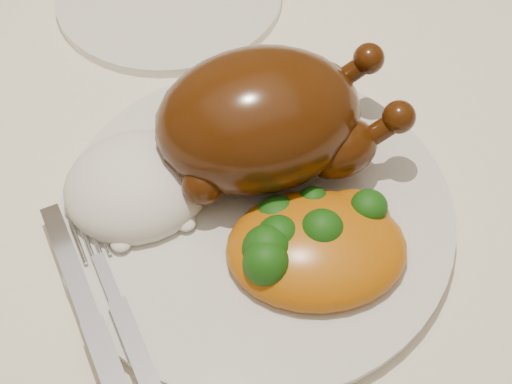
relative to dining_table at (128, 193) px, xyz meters
name	(u,v)px	position (x,y,z in m)	size (l,w,h in m)	color
dining_table	(128,193)	(0.00, 0.00, 0.00)	(1.60, 0.90, 0.76)	brown
tablecloth	(115,143)	(0.00, 0.00, 0.07)	(1.73, 1.03, 0.18)	#EDE4CC
dinner_plate	(256,213)	(0.07, -0.14, 0.11)	(0.29, 0.29, 0.01)	silver
roast_chicken	(265,119)	(0.09, -0.10, 0.16)	(0.20, 0.14, 0.10)	#451D07
rice_mound	(137,186)	(-0.01, -0.09, 0.13)	(0.12, 0.11, 0.06)	white
mac_and_cheese	(313,243)	(0.09, -0.19, 0.13)	(0.16, 0.14, 0.05)	#C65F0C
cutlery	(110,328)	(-0.06, -0.19, 0.12)	(0.03, 0.18, 0.01)	silver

